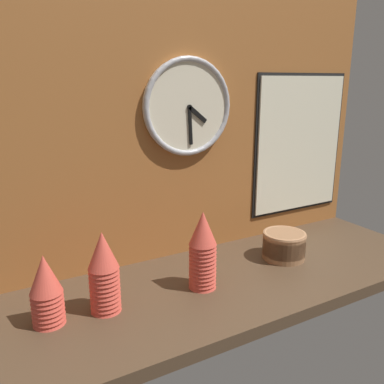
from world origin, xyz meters
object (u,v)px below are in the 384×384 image
(wall_clock, at_px, (188,107))
(menu_board, at_px, (299,144))
(cup_stack_left, at_px, (104,272))
(cup_stack_far_left, at_px, (46,290))
(cup_stack_center, at_px, (203,250))
(bowl_stack_right, at_px, (284,244))

(wall_clock, bearing_deg, menu_board, 0.93)
(cup_stack_left, height_order, wall_clock, wall_clock)
(cup_stack_left, relative_size, wall_clock, 0.70)
(cup_stack_left, bearing_deg, wall_clock, 30.32)
(cup_stack_far_left, xyz_separation_m, menu_board, (1.10, 0.23, 0.28))
(cup_stack_center, relative_size, menu_board, 0.43)
(cup_stack_center, height_order, bowl_stack_right, cup_stack_center)
(menu_board, bearing_deg, wall_clock, -179.07)
(cup_stack_left, bearing_deg, menu_board, 14.46)
(cup_stack_far_left, relative_size, cup_stack_left, 0.83)
(cup_stack_left, relative_size, bowl_stack_right, 1.50)
(cup_stack_far_left, distance_m, wall_clock, 0.75)
(bowl_stack_right, bearing_deg, wall_clock, 143.27)
(menu_board, bearing_deg, cup_stack_center, -157.52)
(cup_stack_far_left, height_order, bowl_stack_right, cup_stack_far_left)
(cup_stack_far_left, distance_m, bowl_stack_right, 0.84)
(cup_stack_far_left, bearing_deg, cup_stack_center, -4.00)
(cup_stack_center, bearing_deg, cup_stack_far_left, 176.00)
(bowl_stack_right, height_order, menu_board, menu_board)
(bowl_stack_right, distance_m, wall_clock, 0.61)
(cup_stack_left, xyz_separation_m, bowl_stack_right, (0.69, 0.02, -0.07))
(bowl_stack_right, relative_size, wall_clock, 0.47)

